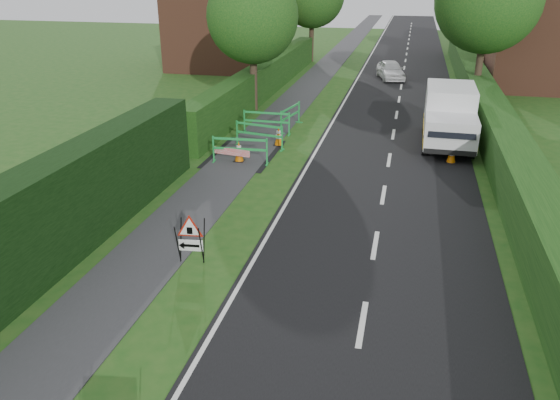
{
  "coord_description": "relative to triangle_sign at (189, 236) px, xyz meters",
  "views": [
    {
      "loc": [
        3.0,
        -8.28,
        6.64
      ],
      "look_at": [
        0.09,
        3.97,
        1.27
      ],
      "focal_mm": 35.0,
      "sensor_mm": 36.0,
      "label": 1
    }
  ],
  "objects": [
    {
      "name": "footpath",
      "position": [
        -1.18,
        32.45,
        -0.74
      ],
      "size": [
        2.0,
        90.0,
        0.02
      ],
      "primitive_type": "cube",
      "color": "#2D2D30",
      "rests_on": "ground"
    },
    {
      "name": "traffic_cone_3",
      "position": [
        -1.11,
        7.53,
        -0.35
      ],
      "size": [
        0.38,
        0.38,
        0.79
      ],
      "color": "black",
      "rests_on": "ground"
    },
    {
      "name": "house_east_b",
      "position": [
        13.82,
        39.45,
        2.15
      ],
      "size": [
        7.5,
        7.4,
        7.88
      ],
      "color": "brown",
      "rests_on": "ground"
    },
    {
      "name": "house_east_a",
      "position": [
        12.82,
        25.45,
        2.15
      ],
      "size": [
        7.5,
        7.4,
        7.88
      ],
      "color": "brown",
      "rests_on": "ground"
    },
    {
      "name": "tree_ne",
      "position": [
        8.22,
        19.45,
        4.43
      ],
      "size": [
        5.2,
        5.2,
        7.79
      ],
      "color": "#2D2116",
      "rests_on": "ground"
    },
    {
      "name": "traffic_cone_4",
      "position": [
        -0.15,
        9.8,
        -0.35
      ],
      "size": [
        0.38,
        0.38,
        0.79
      ],
      "color": "black",
      "rests_on": "ground"
    },
    {
      "name": "tree_fe",
      "position": [
        8.22,
        35.45,
        3.48
      ],
      "size": [
        4.2,
        4.2,
        6.33
      ],
      "color": "#2D2116",
      "rests_on": "ground"
    },
    {
      "name": "hedge_east",
      "position": [
        8.32,
        13.45,
        -0.75
      ],
      "size": [
        1.2,
        50.0,
        1.5
      ],
      "primitive_type": "cube",
      "color": "#14380F",
      "rests_on": "ground"
    },
    {
      "name": "road_surface",
      "position": [
        4.32,
        32.45,
        -0.74
      ],
      "size": [
        6.0,
        90.0,
        0.02
      ],
      "primitive_type": "cube",
      "color": "black",
      "rests_on": "ground"
    },
    {
      "name": "works_van",
      "position": [
        6.49,
        11.63,
        0.44
      ],
      "size": [
        1.99,
        4.94,
        2.24
      ],
      "rotation": [
        0.0,
        0.0,
        -0.01
      ],
      "color": "silver",
      "rests_on": "ground"
    },
    {
      "name": "traffic_cone_0",
      "position": [
        6.55,
        9.19,
        -0.35
      ],
      "size": [
        0.38,
        0.38,
        0.79
      ],
      "color": "black",
      "rests_on": "ground"
    },
    {
      "name": "triangle_sign",
      "position": [
        0.0,
        0.0,
        0.0
      ],
      "size": [
        0.81,
        0.81,
        1.07
      ],
      "rotation": [
        0.0,
        0.0,
        0.11
      ],
      "color": "black",
      "rests_on": "ground"
    },
    {
      "name": "hatchback_car",
      "position": [
        3.53,
        25.41,
        -0.15
      ],
      "size": [
        2.22,
        3.72,
        1.19
      ],
      "primitive_type": "imported",
      "rotation": [
        0.0,
        0.0,
        0.25
      ],
      "color": "white",
      "rests_on": "ground"
    },
    {
      "name": "tree_nw",
      "position": [
        -2.78,
        15.45,
        3.74
      ],
      "size": [
        4.4,
        4.4,
        6.7
      ],
      "color": "#2D2116",
      "rests_on": "ground"
    },
    {
      "name": "traffic_cone_2",
      "position": [
        7.05,
        13.67,
        -0.35
      ],
      "size": [
        0.38,
        0.38,
        0.79
      ],
      "color": "black",
      "rests_on": "ground"
    },
    {
      "name": "ped_barrier_0",
      "position": [
        -1.0,
        7.34,
        -0.12
      ],
      "size": [
        2.08,
        0.5,
        1.0
      ],
      "rotation": [
        0.0,
        0.0,
        0.07
      ],
      "color": "green",
      "rests_on": "ground"
    },
    {
      "name": "hedge_west_far",
      "position": [
        -3.18,
        19.45,
        -0.75
      ],
      "size": [
        1.0,
        24.0,
        1.8
      ],
      "primitive_type": "cube",
      "color": "#14380F",
      "rests_on": "ground"
    },
    {
      "name": "ped_barrier_3",
      "position": [
        -0.25,
        12.49,
        -0.12
      ],
      "size": [
        0.74,
        2.09,
        1.0
      ],
      "rotation": [
        0.0,
        0.0,
        1.38
      ],
      "color": "green",
      "rests_on": "ground"
    },
    {
      "name": "hedge_west_near",
      "position": [
        -3.18,
        -2.55,
        -0.75
      ],
      "size": [
        1.1,
        18.0,
        2.5
      ],
      "primitive_type": "cube",
      "color": "black",
      "rests_on": "ground"
    },
    {
      "name": "ped_barrier_2",
      "position": [
        -1.05,
        11.33,
        -0.12
      ],
      "size": [
        2.06,
        0.37,
        1.0
      ],
      "rotation": [
        0.0,
        0.0,
        -0.01
      ],
      "color": "green",
      "rests_on": "ground"
    },
    {
      "name": "traffic_cone_1",
      "position": [
        7.26,
        11.36,
        -0.35
      ],
      "size": [
        0.38,
        0.38,
        0.79
      ],
      "color": "black",
      "rests_on": "ground"
    },
    {
      "name": "redwhite_plank",
      "position": [
        -1.32,
        7.25,
        -0.75
      ],
      "size": [
        1.49,
        0.27,
        0.25
      ],
      "primitive_type": "cube",
      "rotation": [
        0.0,
        0.0,
        -0.15
      ],
      "color": "red",
      "rests_on": "ground"
    },
    {
      "name": "house_west",
      "position": [
        -8.18,
        27.45,
        2.15
      ],
      "size": [
        7.5,
        7.4,
        7.88
      ],
      "color": "brown",
      "rests_on": "ground"
    },
    {
      "name": "ped_barrier_1",
      "position": [
        -0.83,
        9.36,
        -0.12
      ],
      "size": [
        2.09,
        0.74,
        1.0
      ],
      "rotation": [
        0.0,
        0.0,
        -0.19
      ],
      "color": "green",
      "rests_on": "ground"
    },
    {
      "name": "ground",
      "position": [
        1.82,
        -2.55,
        -0.75
      ],
      "size": [
        120.0,
        120.0,
        0.0
      ],
      "primitive_type": "plane",
      "color": "#1C4C15",
      "rests_on": "ground"
    }
  ]
}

